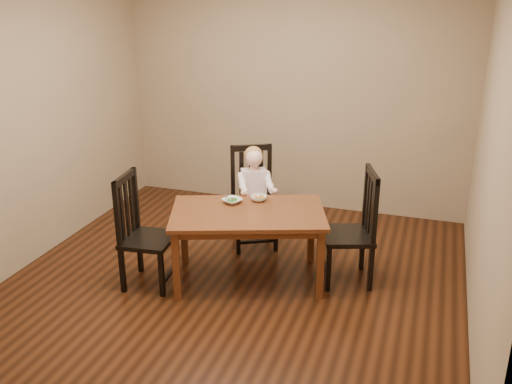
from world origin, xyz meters
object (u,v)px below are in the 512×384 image
(toddler, at_px, (254,187))
(chair_right, at_px, (354,229))
(bowl_veg, at_px, (259,198))
(chair_child, at_px, (253,199))
(chair_left, at_px, (143,233))
(bowl_peas, at_px, (232,201))
(dining_table, at_px, (248,219))

(toddler, bearing_deg, chair_right, 130.91)
(chair_right, relative_size, bowl_veg, 6.96)
(toddler, relative_size, bowl_veg, 3.68)
(chair_child, relative_size, chair_right, 0.97)
(bowl_veg, bearing_deg, chair_left, -144.21)
(chair_left, bearing_deg, chair_child, 142.96)
(bowl_peas, xyz_separation_m, bowl_veg, (0.21, 0.13, 0.00))
(chair_right, relative_size, bowl_peas, 6.27)
(chair_child, xyz_separation_m, bowl_peas, (-0.00, -0.60, 0.20))
(dining_table, relative_size, bowl_veg, 10.17)
(chair_left, relative_size, bowl_peas, 6.13)
(chair_left, distance_m, toddler, 1.26)
(dining_table, relative_size, chair_child, 1.50)
(chair_child, xyz_separation_m, toddler, (0.02, -0.05, 0.14))
(chair_left, height_order, chair_right, chair_right)
(dining_table, relative_size, toddler, 2.76)
(dining_table, distance_m, chair_child, 0.77)
(chair_left, bearing_deg, chair_right, 103.82)
(chair_child, relative_size, bowl_veg, 6.78)
(chair_child, distance_m, chair_right, 1.18)
(chair_left, bearing_deg, toddler, 140.95)
(chair_left, distance_m, bowl_peas, 0.85)
(chair_right, bearing_deg, chair_child, 47.86)
(chair_left, bearing_deg, dining_table, 106.34)
(toddler, distance_m, bowl_peas, 0.55)
(dining_table, relative_size, bowl_peas, 9.16)
(chair_left, height_order, bowl_peas, chair_left)
(chair_left, relative_size, chair_right, 0.98)
(bowl_peas, bearing_deg, chair_child, 89.71)
(chair_child, distance_m, toddler, 0.15)
(chair_child, bearing_deg, bowl_peas, 62.09)
(dining_table, bearing_deg, chair_right, 17.25)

